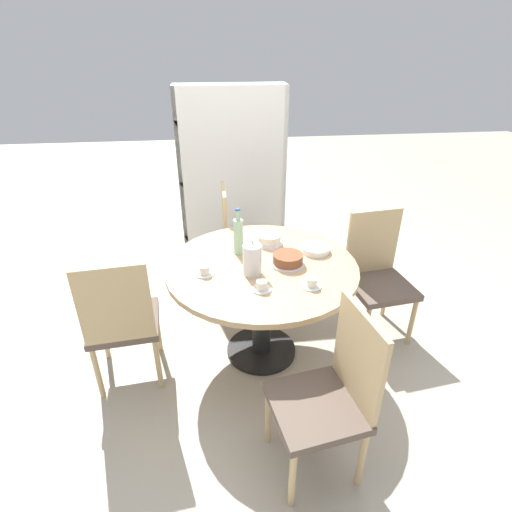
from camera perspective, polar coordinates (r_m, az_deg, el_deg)
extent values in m
plane|color=#B2A893|center=(2.96, 0.75, -13.41)|extent=(14.00, 14.00, 0.00)
cylinder|color=black|center=(2.95, 0.75, -13.19)|extent=(0.49, 0.49, 0.03)
cylinder|color=black|center=(2.73, 0.80, -7.84)|extent=(0.13, 0.13, 0.65)
cylinder|color=tan|center=(2.54, 0.85, -1.57)|extent=(1.22, 1.22, 0.04)
cylinder|color=tan|center=(2.31, 1.74, -21.93)|extent=(0.03, 0.03, 0.39)
cylinder|color=tan|center=(2.12, 5.18, -29.11)|extent=(0.03, 0.03, 0.39)
cylinder|color=tan|center=(2.41, 10.41, -19.74)|extent=(0.03, 0.03, 0.39)
cylinder|color=tan|center=(2.22, 14.86, -26.15)|extent=(0.03, 0.03, 0.39)
cube|color=brown|center=(2.09, 8.50, -20.51)|extent=(0.48, 0.48, 0.04)
cube|color=tan|center=(1.97, 14.45, -13.78)|extent=(0.09, 0.40, 0.49)
cylinder|color=tan|center=(2.93, 15.43, -10.14)|extent=(0.03, 0.03, 0.39)
cylinder|color=tan|center=(3.10, 21.35, -8.79)|extent=(0.03, 0.03, 0.39)
cylinder|color=tan|center=(3.18, 12.43, -6.30)|extent=(0.03, 0.03, 0.39)
cylinder|color=tan|center=(3.34, 18.04, -5.27)|extent=(0.03, 0.03, 0.39)
cube|color=brown|center=(3.01, 17.40, -4.20)|extent=(0.47, 0.47, 0.04)
cube|color=tan|center=(3.03, 16.32, 2.00)|extent=(0.40, 0.07, 0.49)
cylinder|color=tan|center=(3.43, 2.27, -2.80)|extent=(0.03, 0.03, 0.39)
cylinder|color=tan|center=(3.73, 1.44, 0.06)|extent=(0.03, 0.03, 0.39)
cylinder|color=tan|center=(3.40, -3.76, -3.16)|extent=(0.03, 0.03, 0.39)
cylinder|color=tan|center=(3.71, -4.08, -0.25)|extent=(0.03, 0.03, 0.39)
cube|color=brown|center=(3.46, -1.07, 1.65)|extent=(0.42, 0.42, 0.04)
cube|color=tan|center=(3.33, -4.50, 5.57)|extent=(0.03, 0.40, 0.49)
cylinder|color=tan|center=(2.93, -13.88, -9.92)|extent=(0.03, 0.03, 0.39)
cylinder|color=tan|center=(2.97, -20.90, -10.51)|extent=(0.03, 0.03, 0.39)
cylinder|color=tan|center=(2.65, -13.81, -14.69)|extent=(0.03, 0.03, 0.39)
cylinder|color=tan|center=(2.70, -21.69, -15.25)|extent=(0.03, 0.03, 0.39)
cube|color=brown|center=(2.67, -18.27, -8.97)|extent=(0.46, 0.46, 0.04)
cube|color=tan|center=(2.36, -19.54, -6.66)|extent=(0.40, 0.07, 0.49)
cube|color=silver|center=(3.98, 3.69, 11.59)|extent=(0.04, 0.28, 1.64)
cube|color=silver|center=(3.92, -10.59, 10.92)|extent=(0.04, 0.28, 1.64)
cube|color=silver|center=(3.79, -3.27, 10.76)|extent=(1.00, 0.02, 1.64)
cube|color=silver|center=(4.23, -3.10, 0.91)|extent=(0.93, 0.27, 0.04)
cube|color=silver|center=(4.01, -3.30, 7.61)|extent=(0.93, 0.27, 0.04)
cube|color=silver|center=(3.85, -3.53, 15.23)|extent=(0.93, 0.27, 0.04)
cube|color=silver|center=(3.76, -3.79, 23.09)|extent=(0.93, 0.27, 0.04)
cube|color=#28703D|center=(4.13, 0.40, 4.09)|extent=(0.42, 0.21, 0.46)
cube|color=gold|center=(4.12, -6.73, 2.99)|extent=(0.42, 0.21, 0.35)
cube|color=orange|center=(3.95, 0.88, 10.73)|extent=(0.35, 0.21, 0.41)
cube|color=#703384|center=(3.91, -7.67, 10.42)|extent=(0.35, 0.21, 0.42)
cube|color=gold|center=(3.81, 0.62, 18.97)|extent=(0.39, 0.21, 0.46)
cube|color=beige|center=(3.79, -7.85, 17.76)|extent=(0.39, 0.21, 0.34)
cylinder|color=silver|center=(2.39, -0.54, -0.53)|extent=(0.11, 0.11, 0.19)
cone|color=silver|center=(2.34, -0.55, 1.74)|extent=(0.10, 0.10, 0.02)
sphere|color=silver|center=(2.33, -0.55, 2.14)|extent=(0.02, 0.02, 0.02)
cylinder|color=#99C6A3|center=(2.62, -2.54, 2.77)|extent=(0.06, 0.06, 0.24)
cylinder|color=#99C6A3|center=(2.56, -2.62, 5.85)|extent=(0.03, 0.03, 0.07)
cylinder|color=#2D5184|center=(2.54, -2.64, 6.67)|extent=(0.03, 0.03, 0.01)
cylinder|color=silver|center=(2.54, 4.54, -1.07)|extent=(0.22, 0.22, 0.01)
cylinder|color=brown|center=(2.52, 4.57, -0.36)|extent=(0.19, 0.19, 0.06)
cylinder|color=silver|center=(2.79, 1.91, 1.84)|extent=(0.19, 0.19, 0.01)
cylinder|color=silver|center=(2.77, 1.93, 2.50)|extent=(0.16, 0.16, 0.06)
cylinder|color=silver|center=(2.33, 7.93, -4.29)|extent=(0.12, 0.12, 0.01)
cylinder|color=silver|center=(2.32, 7.98, -3.68)|extent=(0.06, 0.06, 0.05)
cylinder|color=silver|center=(2.45, -7.33, -2.54)|extent=(0.12, 0.12, 0.01)
cylinder|color=silver|center=(2.43, -7.37, -1.95)|extent=(0.06, 0.06, 0.05)
cylinder|color=silver|center=(2.28, 0.83, -4.77)|extent=(0.12, 0.12, 0.01)
cylinder|color=silver|center=(2.27, 0.83, -4.15)|extent=(0.06, 0.06, 0.05)
cylinder|color=white|center=(2.71, 8.49, 0.71)|extent=(0.19, 0.19, 0.01)
cylinder|color=white|center=(2.71, 8.51, 0.90)|extent=(0.19, 0.19, 0.01)
cylinder|color=white|center=(2.70, 8.52, 1.08)|extent=(0.19, 0.19, 0.01)
cylinder|color=white|center=(2.70, 8.54, 1.27)|extent=(0.19, 0.19, 0.01)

